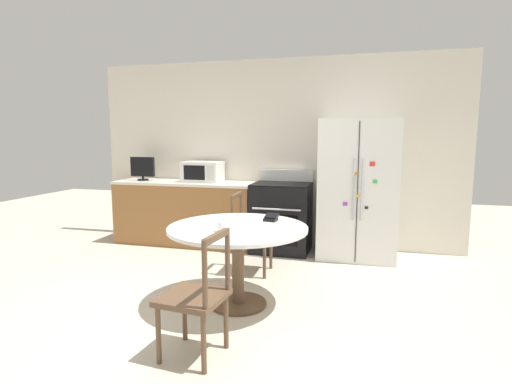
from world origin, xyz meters
TOP-DOWN VIEW (x-y plane):
  - ground_plane at (0.00, 0.00)m, footprint 14.00×14.00m
  - back_wall at (0.00, 2.65)m, footprint 5.20×0.10m
  - kitchen_counter at (-1.19, 2.29)m, footprint 2.04×0.64m
  - refrigerator at (1.20, 2.23)m, footprint 0.96×0.72m
  - oven_range at (0.21, 2.26)m, footprint 0.76×0.68m
  - microwave at (-0.95, 2.35)m, footprint 0.54×0.37m
  - countertop_tv at (-1.86, 2.27)m, footprint 0.37×0.16m
  - dining_table at (0.18, 0.42)m, footprint 1.26×1.26m
  - dining_chair_near at (0.16, -0.48)m, footprint 0.46×0.46m
  - dining_chair_far at (0.04, 1.32)m, footprint 0.43×0.43m
  - candle_glass at (0.12, 0.19)m, footprint 0.09×0.09m
  - wallet at (0.42, 0.73)m, footprint 0.14×0.14m

SIDE VIEW (x-z plane):
  - ground_plane at x=0.00m, z-range 0.00..0.00m
  - dining_chair_near at x=0.16m, z-range -0.02..0.89m
  - dining_chair_far at x=0.04m, z-range -0.02..0.89m
  - kitchen_counter at x=-1.19m, z-range 0.00..0.90m
  - oven_range at x=0.21m, z-range -0.07..1.01m
  - dining_table at x=0.18m, z-range 0.24..0.97m
  - wallet at x=0.42m, z-range 0.73..0.80m
  - candle_glass at x=0.12m, z-range 0.73..0.82m
  - refrigerator at x=1.20m, z-range 0.00..1.75m
  - microwave at x=-0.95m, z-range 0.90..1.18m
  - countertop_tv at x=-1.86m, z-range 0.91..1.25m
  - back_wall at x=0.00m, z-range 0.00..2.60m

